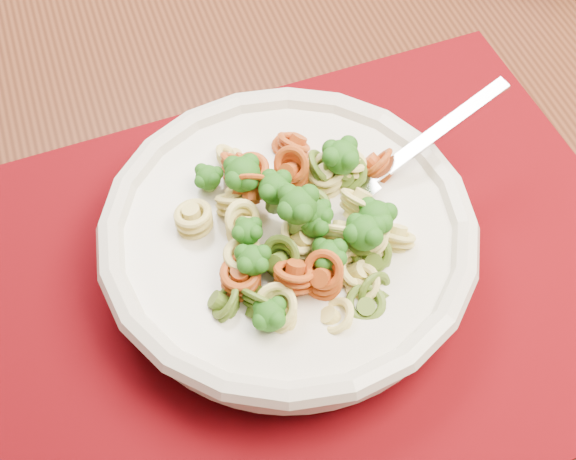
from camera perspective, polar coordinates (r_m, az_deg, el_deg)
dining_table at (r=0.73m, az=-2.83°, el=-2.57°), size 1.61×1.28×0.74m
placemat at (r=0.61m, az=1.92°, el=-3.19°), size 0.58×0.50×0.00m
pasta_bowl at (r=0.59m, az=-0.00°, el=-0.50°), size 0.28×0.28×0.05m
pasta_broccoli_heap at (r=0.58m, az=0.00°, el=0.34°), size 0.23×0.23×0.06m
fork at (r=0.60m, az=5.10°, el=2.93°), size 0.18×0.04×0.08m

